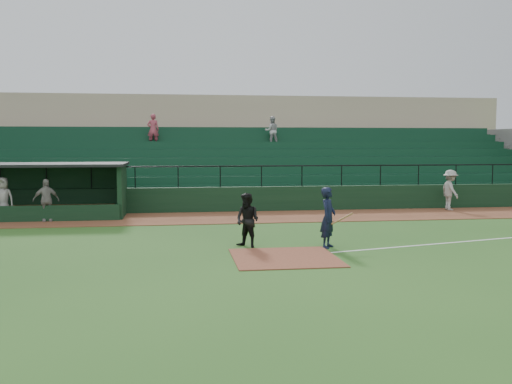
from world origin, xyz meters
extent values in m
plane|color=#265019|center=(0.00, 0.00, 0.00)|extent=(90.00, 90.00, 0.00)
cube|color=brown|center=(0.00, 8.00, 0.01)|extent=(40.00, 4.00, 0.03)
cube|color=brown|center=(0.00, -1.00, 0.01)|extent=(3.00, 3.00, 0.03)
cube|color=white|center=(8.00, 1.20, 0.01)|extent=(17.49, 4.44, 0.01)
cube|color=black|center=(0.00, 10.20, 0.60)|extent=(36.00, 0.35, 1.20)
cylinder|color=black|center=(0.00, 10.20, 2.20)|extent=(36.00, 0.06, 0.06)
cube|color=#63635E|center=(0.00, 15.10, 1.80)|extent=(36.00, 9.00, 3.60)
cube|color=#0F3923|center=(0.00, 14.60, 2.25)|extent=(34.56, 8.00, 4.05)
cube|color=tan|center=(0.00, 21.60, 3.20)|extent=(38.00, 3.00, 6.40)
cube|color=#63635E|center=(0.00, 19.60, 3.70)|extent=(36.00, 2.00, 0.20)
imported|color=#ACACAC|center=(2.64, 16.90, 4.02)|extent=(0.84, 0.66, 1.74)
imported|color=#A73D4D|center=(-4.40, 16.90, 4.07)|extent=(0.67, 0.44, 1.85)
cube|color=black|center=(-9.75, 10.40, 1.15)|extent=(8.50, 0.20, 2.30)
cube|color=black|center=(-5.50, 9.10, 1.15)|extent=(0.20, 2.60, 2.30)
cube|color=black|center=(-9.75, 9.10, 2.36)|extent=(8.90, 3.20, 0.12)
cube|color=olive|center=(-9.75, 10.00, 0.25)|extent=(7.65, 0.40, 0.50)
cube|color=black|center=(-9.75, 7.75, 0.35)|extent=(8.50, 0.12, 0.70)
imported|color=black|center=(1.66, 0.42, 0.96)|extent=(0.77, 0.84, 1.93)
cylinder|color=olive|center=(2.06, 0.22, 0.95)|extent=(0.79, 0.34, 0.35)
imported|color=black|center=(-0.85, 0.86, 0.86)|extent=(1.06, 1.05, 1.73)
imported|color=#99948F|center=(10.18, 9.15, 1.02)|extent=(0.75, 1.29, 1.97)
imported|color=gray|center=(-8.51, 7.76, 0.92)|extent=(1.13, 0.72, 1.79)
imported|color=#9D9793|center=(-10.35, 8.19, 0.96)|extent=(0.97, 0.69, 1.85)
camera|label=1|loc=(-3.08, -16.89, 3.33)|focal=39.82mm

